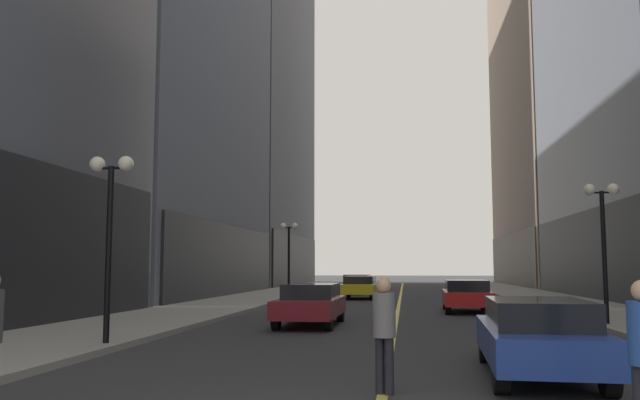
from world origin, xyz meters
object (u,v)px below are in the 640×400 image
at_px(car_red, 466,294).
at_px(street_lamp_left_far, 289,243).
at_px(pedestrian_in_grey_suit, 384,326).
at_px(car_yellow, 360,286).
at_px(car_blue, 537,335).
at_px(street_lamp_right_mid, 603,221).
at_px(car_maroon, 311,303).
at_px(car_silver, 357,283).
at_px(street_lamp_left_near, 110,206).

relative_size(car_red, street_lamp_left_far, 1.06).
bearing_deg(pedestrian_in_grey_suit, car_yellow, 94.69).
distance_m(car_blue, street_lamp_left_far, 27.73).
height_order(car_blue, street_lamp_right_mid, street_lamp_right_mid).
distance_m(car_red, pedestrian_in_grey_suit, 18.25).
height_order(car_blue, street_lamp_left_far, street_lamp_left_far).
distance_m(car_yellow, street_lamp_right_mid, 19.81).
bearing_deg(pedestrian_in_grey_suit, car_maroon, 103.72).
distance_m(car_red, street_lamp_left_far, 13.75).
bearing_deg(car_red, street_lamp_left_far, 133.16).
height_order(car_silver, street_lamp_left_far, street_lamp_left_far).
bearing_deg(car_red, car_yellow, 115.67).
xyz_separation_m(pedestrian_in_grey_suit, street_lamp_left_far, (-6.43, 27.89, 2.26)).
height_order(car_red, car_yellow, same).
distance_m(car_maroon, car_yellow, 17.76).
distance_m(car_silver, street_lamp_right_mid, 26.17).
bearing_deg(car_yellow, car_blue, -79.75).
xyz_separation_m(car_maroon, car_silver, (-0.33, 24.46, -0.00)).
xyz_separation_m(car_maroon, street_lamp_left_near, (-3.74, -6.60, 2.54)).
distance_m(car_blue, car_yellow, 27.47).
bearing_deg(street_lamp_left_far, car_blue, -71.07).
bearing_deg(car_blue, car_red, 89.01).
distance_m(pedestrian_in_grey_suit, street_lamp_left_far, 28.71).
bearing_deg(car_blue, car_maroon, 119.38).
distance_m(car_yellow, street_lamp_left_near, 24.83).
bearing_deg(car_blue, street_lamp_left_far, 108.93).
bearing_deg(street_lamp_left_far, pedestrian_in_grey_suit, -77.01).
height_order(street_lamp_left_far, street_lamp_right_mid, same).
relative_size(car_blue, street_lamp_right_mid, 1.08).
relative_size(pedestrian_in_grey_suit, street_lamp_left_near, 0.39).
distance_m(car_maroon, street_lamp_left_far, 17.45).
bearing_deg(car_yellow, street_lamp_left_far, -167.47).
height_order(car_maroon, street_lamp_left_near, street_lamp_left_near).
height_order(car_red, car_silver, same).
height_order(car_yellow, street_lamp_left_far, street_lamp_left_far).
relative_size(car_yellow, street_lamp_left_far, 1.02).
distance_m(car_maroon, car_silver, 24.46).
bearing_deg(street_lamp_right_mid, street_lamp_left_far, 127.47).
bearing_deg(car_blue, car_yellow, 100.25).
distance_m(car_maroon, pedestrian_in_grey_suit, 11.36).
bearing_deg(car_yellow, car_maroon, -91.06).
bearing_deg(car_maroon, street_lamp_left_near, -119.55).
bearing_deg(car_red, car_maroon, -128.15).
bearing_deg(street_lamp_right_mid, car_red, 117.47).
height_order(car_blue, car_red, same).
bearing_deg(car_blue, street_lamp_right_mid, 67.83).
distance_m(car_yellow, car_silver, 6.73).
bearing_deg(street_lamp_left_near, street_lamp_left_far, 90.00).
relative_size(street_lamp_left_far, street_lamp_right_mid, 1.00).
relative_size(pedestrian_in_grey_suit, street_lamp_left_far, 0.39).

